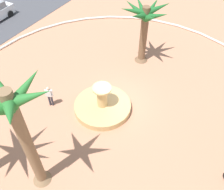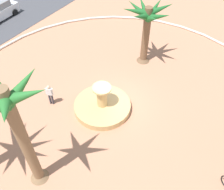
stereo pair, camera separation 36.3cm
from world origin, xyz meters
name	(u,v)px [view 1 (the left image)]	position (x,y,z in m)	size (l,w,h in m)	color
ground_plane	(116,104)	(0.00, 0.00, 0.00)	(80.00, 80.00, 0.00)	tan
plaza_curb	(116,103)	(0.00, 0.00, 0.10)	(23.86, 23.86, 0.20)	silver
fountain	(103,106)	(-0.88, 0.53, 0.30)	(3.80, 3.80, 2.00)	tan
palm_tree_by_curb	(18,125)	(-6.81, 0.60, 4.83)	(3.32, 3.25, 6.99)	brown
palm_tree_far_side	(145,21)	(5.28, 0.72, 3.53)	(3.70, 3.69, 4.92)	brown
person_pedestrian_stroll	(50,95)	(-2.38, 3.72, 0.94)	(0.33, 0.49, 1.68)	#33333D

